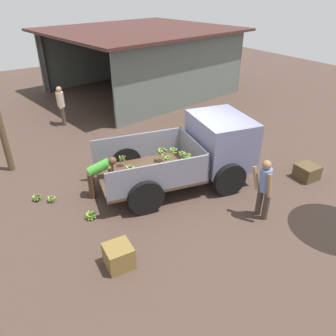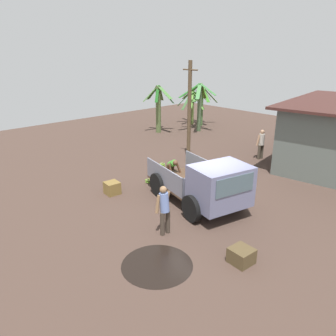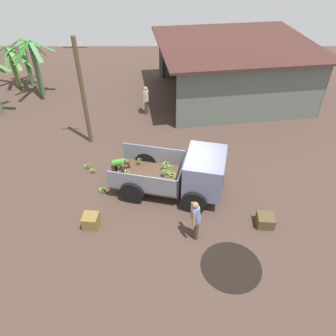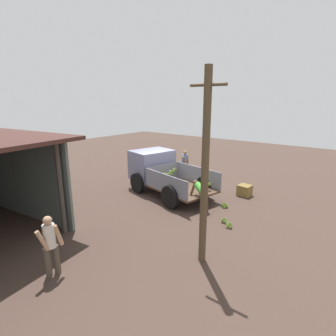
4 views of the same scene
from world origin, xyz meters
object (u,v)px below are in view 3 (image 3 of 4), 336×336
person_worker_loading (119,166)px  wooden_crate_1 (265,220)px  cargo_truck (192,173)px  banana_bunch_on_ground_2 (87,166)px  wooden_crate_0 (91,221)px  person_foreground_visitor (196,218)px  banana_bunch_on_ground_0 (93,170)px  utility_pole (83,93)px  person_bystander_near_shed (146,99)px  banana_bunch_on_ground_1 (102,190)px

person_worker_loading → wooden_crate_1: person_worker_loading is taller
cargo_truck → banana_bunch_on_ground_2: 4.86m
banana_bunch_on_ground_2 → wooden_crate_0: 3.45m
person_foreground_visitor → banana_bunch_on_ground_0: (-4.20, 3.56, -0.80)m
person_worker_loading → wooden_crate_1: 6.12m
person_worker_loading → banana_bunch_on_ground_0: bearing=-175.3°
utility_pole → banana_bunch_on_ground_0: (0.54, -2.45, -2.47)m
utility_pole → banana_bunch_on_ground_0: bearing=-77.5°
person_worker_loading → utility_pole: bearing=145.8°
utility_pole → wooden_crate_0: size_ratio=9.26×
person_bystander_near_shed → wooden_crate_1: 9.58m
utility_pole → person_worker_loading: bearing=-58.1°
utility_pole → person_worker_loading: (1.80, -2.89, -1.87)m
banana_bunch_on_ground_0 → wooden_crate_1: size_ratio=0.41×
person_foreground_visitor → person_worker_loading: (-2.94, 3.12, -0.19)m
person_foreground_visitor → person_bystander_near_shed: size_ratio=1.02×
banana_bunch_on_ground_2 → wooden_crate_1: (7.09, -3.29, 0.11)m
utility_pole → banana_bunch_on_ground_2: (0.23, -2.19, -2.46)m
person_bystander_near_shed → wooden_crate_0: person_bystander_near_shed is taller
cargo_truck → banana_bunch_on_ground_2: (-4.51, 1.57, -0.90)m
person_foreground_visitor → wooden_crate_1: bearing=-166.0°
wooden_crate_1 → cargo_truck: bearing=146.3°
cargo_truck → wooden_crate_0: size_ratio=8.48×
person_foreground_visitor → wooden_crate_1: person_foreground_visitor is taller
utility_pole → banana_bunch_on_ground_0: size_ratio=20.64×
person_worker_loading → wooden_crate_1: (5.52, -2.59, -0.49)m
person_foreground_visitor → banana_bunch_on_ground_0: size_ratio=6.62×
banana_bunch_on_ground_1 → wooden_crate_1: (6.17, -1.75, 0.12)m
person_bystander_near_shed → wooden_crate_0: bearing=89.8°
banana_bunch_on_ground_1 → cargo_truck: bearing=-0.4°
wooden_crate_1 → banana_bunch_on_ground_1: bearing=164.2°
banana_bunch_on_ground_0 → wooden_crate_1: bearing=-24.1°
banana_bunch_on_ground_0 → banana_bunch_on_ground_1: 1.41m
person_worker_loading → banana_bunch_on_ground_0: (-1.26, 0.44, -0.60)m
utility_pole → person_foreground_visitor: 7.84m
person_worker_loading → person_bystander_near_shed: size_ratio=0.72×
person_worker_loading → wooden_crate_0: size_ratio=2.10×
banana_bunch_on_ground_0 → banana_bunch_on_ground_2: (-0.32, 0.26, 0.01)m
person_bystander_near_shed → banana_bunch_on_ground_0: person_bystander_near_shed is taller
utility_pole → wooden_crate_1: size_ratio=8.50×
cargo_truck → person_foreground_visitor: cargo_truck is taller
utility_pole → wooden_crate_1: utility_pole is taller
banana_bunch_on_ground_1 → person_foreground_visitor: bearing=-32.4°
person_foreground_visitor → cargo_truck: bearing=-87.6°
person_foreground_visitor → banana_bunch_on_ground_2: person_foreground_visitor is taller
person_bystander_near_shed → utility_pole: bearing=57.7°
banana_bunch_on_ground_2 → banana_bunch_on_ground_0: bearing=-40.1°
banana_bunch_on_ground_1 → wooden_crate_0: (-0.10, -1.80, 0.15)m
person_foreground_visitor → person_worker_loading: person_foreground_visitor is taller
utility_pole → person_foreground_visitor: size_ratio=3.12×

